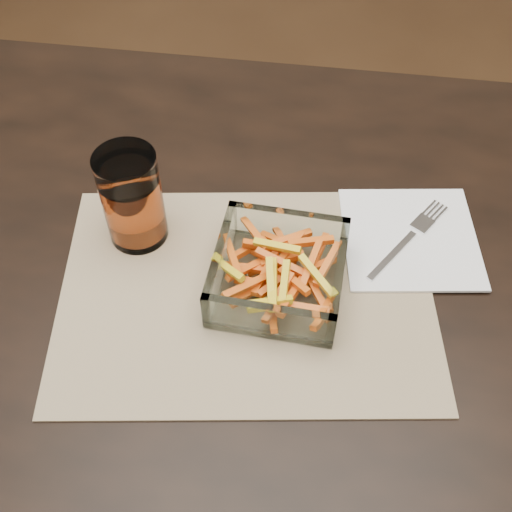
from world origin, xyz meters
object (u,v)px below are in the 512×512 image
object	(u,v)px
fork	(410,237)
tumbler	(133,201)
dining_table	(279,323)
glass_bowl	(278,274)

from	to	relation	value
fork	tumbler	bearing A→B (deg)	-140.48
tumbler	dining_table	bearing A→B (deg)	-15.81
glass_bowl	fork	bearing A→B (deg)	31.42
dining_table	tumbler	distance (m)	0.25
tumbler	fork	size ratio (longest dim) A/B	0.90
dining_table	glass_bowl	xyz separation A→B (m)	(-0.00, -0.01, 0.12)
glass_bowl	tumbler	distance (m)	0.20
glass_bowl	dining_table	bearing A→B (deg)	60.59
tumbler	fork	xyz separation A→B (m)	(0.35, 0.04, -0.06)
glass_bowl	fork	distance (m)	0.19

